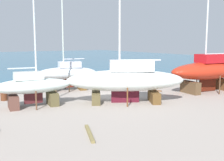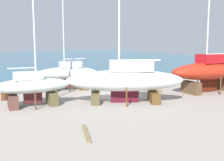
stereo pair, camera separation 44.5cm
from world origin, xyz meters
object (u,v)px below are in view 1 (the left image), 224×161
sailboat_large_starboard (209,70)px  sailboat_small_center (126,79)px  sailboat_far_slipway (33,86)px  worker (82,77)px  barrel_tipped_left (4,95)px  barrel_ochre (163,83)px  sailboat_mid_port (67,73)px

sailboat_large_starboard → sailboat_small_center: sailboat_small_center is taller
sailboat_far_slipway → sailboat_small_center: size_ratio=0.58×
sailboat_far_slipway → worker: sailboat_far_slipway is taller
sailboat_small_center → barrel_tipped_left: bearing=-8.1°
barrel_tipped_left → sailboat_far_slipway: bearing=-68.1°
sailboat_large_starboard → barrel_ochre: 5.71m
sailboat_mid_port → barrel_tipped_left: size_ratio=12.01×
sailboat_large_starboard → worker: sailboat_large_starboard is taller
sailboat_small_center → worker: (1.29, 11.37, -1.13)m
sailboat_mid_port → barrel_tipped_left: sailboat_mid_port is taller
sailboat_far_slipway → sailboat_large_starboard: bearing=-3.4°
barrel_tipped_left → barrel_ochre: barrel_tipped_left is taller
barrel_tipped_left → sailboat_large_starboard: bearing=-19.2°
sailboat_far_slipway → worker: size_ratio=5.94×
worker → sailboat_mid_port: bearing=-54.0°
barrel_ochre → barrel_tipped_left: bearing=175.5°
sailboat_far_slipway → worker: bearing=51.9°
sailboat_far_slipway → barrel_ochre: (15.86, 2.40, -1.27)m
sailboat_far_slipway → worker: 12.22m
sailboat_mid_port → sailboat_large_starboard: 14.72m
sailboat_mid_port → worker: (3.20, 3.21, -0.94)m
sailboat_mid_port → sailboat_small_center: 8.39m
sailboat_mid_port → sailboat_large_starboard: sailboat_large_starboard is taller
sailboat_mid_port → barrel_ochre: sailboat_mid_port is taller
barrel_tipped_left → sailboat_small_center: bearing=-36.2°
sailboat_far_slipway → sailboat_large_starboard: 17.58m
sailboat_mid_port → barrel_tipped_left: 7.12m
sailboat_large_starboard → worker: bearing=-46.1°
sailboat_mid_port → worker: size_ratio=6.60×
sailboat_large_starboard → barrel_tipped_left: (-18.85, 6.56, -1.76)m
sailboat_large_starboard → barrel_ochre: bearing=-67.7°
worker → barrel_tipped_left: (-9.96, -5.03, -0.41)m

